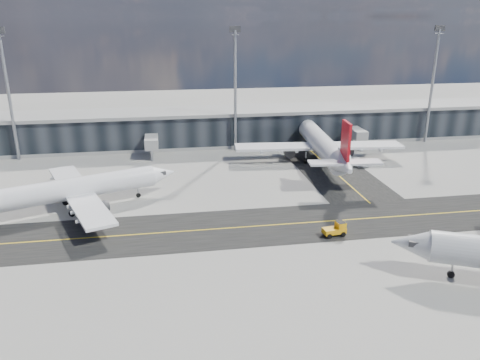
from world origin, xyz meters
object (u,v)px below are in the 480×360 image
Objects in this scene: airliner_af at (69,190)px; airliner_redtail at (321,144)px; baggage_tug at (336,229)px; service_van at (357,162)px.

airliner_af is 53.82m from airliner_redtail.
baggage_tug is at bearing 47.47° from airliner_af.
service_van is at bearing 144.91° from baggage_tug.
airliner_af is 0.81× the size of airliner_redtail.
service_van is at bearing 85.15° from airliner_af.
airliner_af is 43.97m from baggage_tug.
baggage_tug is 0.61× the size of service_van.
airliner_redtail reaches higher than baggage_tug.
airliner_af is 59.91m from service_van.
airliner_redtail is 12.49× the size of baggage_tug.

